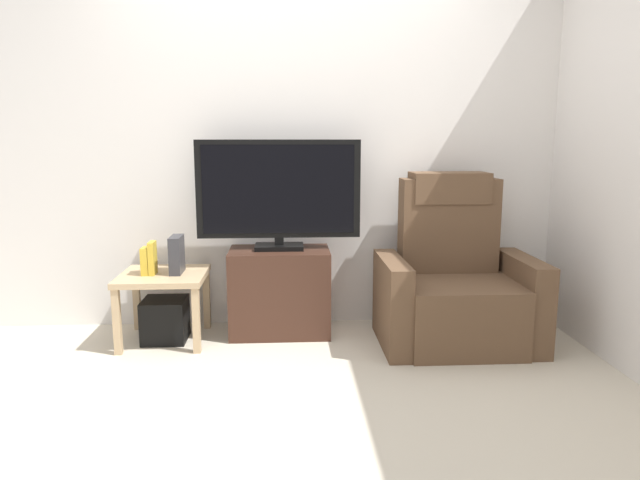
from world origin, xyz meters
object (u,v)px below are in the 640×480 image
Objects in this scene: book_leftmost at (146,261)px; book_middle at (152,258)px; television at (279,192)px; recliner_armchair at (455,285)px; game_console at (177,255)px; subwoofer_box at (165,320)px; tv_stand at (280,291)px; side_table at (164,284)px.

book_middle is at bearing 0.00° from book_leftmost.
television reaches higher than book_middle.
recliner_armchair is 6.21× the size of book_leftmost.
book_leftmost is 0.73× the size of game_console.
subwoofer_box is at bearing 173.81° from recliner_armchair.
television is 6.18× the size of book_leftmost.
tv_stand is 0.89m from book_leftmost.
subwoofer_box is (-0.00, 0.00, -0.24)m from side_table.
tv_stand is 2.77× the size of game_console.
side_table is at bearing 173.81° from recliner_armchair.
television is at bearing 9.72° from subwoofer_box.
subwoofer_box is (-1.87, 0.10, -0.23)m from recliner_armchair.
recliner_armchair is at bearing -2.51° from book_middle.
book_leftmost is at bearing 174.55° from recliner_armchair.
tv_stand is 2.40× the size of subwoofer_box.
book_leftmost is (-0.84, -0.13, 0.25)m from tv_stand.
recliner_armchair reaches higher than subwoofer_box.
side_table is at bearing -173.66° from game_console.
television is 0.99× the size of recliner_armchair.
side_table is (-0.74, -0.11, 0.09)m from tv_stand.
book_leftmost reaches higher than tv_stand.
book_middle reaches higher than side_table.
television is at bearing 10.43° from book_middle.
game_console is (-0.65, -0.12, -0.39)m from television.
tv_stand is at bearing 8.57° from game_console.
television is 0.91m from book_middle.
subwoofer_box is at bearing 11.31° from book_leftmost.
game_console is (0.15, 0.03, 0.01)m from book_middle.
book_middle is 0.88× the size of game_console.
television is 0.95m from side_table.
recliner_armchair reaches higher than game_console.
tv_stand is at bearing 8.30° from side_table.
side_table reaches higher than subwoofer_box.
side_table is (-0.74, -0.13, -0.58)m from television.
book_leftmost reaches higher than subwoofer_box.
side_table is at bearing -26.57° from subwoofer_box.
book_middle is at bearing 174.49° from recliner_armchair.
game_console reaches higher than subwoofer_box.
television is at bearing 90.00° from tv_stand.
subwoofer_box is (-0.74, -0.11, -0.15)m from tv_stand.
subwoofer_box is 1.15× the size of game_console.
tv_stand is 0.62× the size of television.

